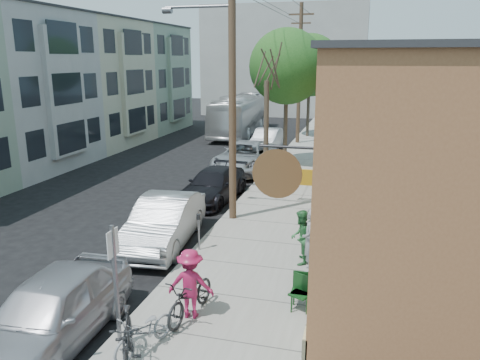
% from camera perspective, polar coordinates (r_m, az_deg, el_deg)
% --- Properties ---
extents(ground, '(120.00, 120.00, 0.00)m').
position_cam_1_polar(ground, '(16.14, -13.51, -8.90)').
color(ground, black).
extents(sidewalk, '(4.50, 58.00, 0.15)m').
position_cam_1_polar(sidewalk, '(24.91, 7.45, -0.04)').
color(sidewalk, gray).
rests_on(sidewalk, ground).
extents(cafe_building, '(6.60, 20.20, 6.61)m').
position_cam_1_polar(cafe_building, '(18.24, 20.09, 4.17)').
color(cafe_building, '#945B37').
rests_on(cafe_building, ground).
extents(apartment_row, '(6.30, 32.00, 9.00)m').
position_cam_1_polar(apartment_row, '(33.10, -20.77, 10.53)').
color(apartment_row, gray).
rests_on(apartment_row, ground).
extents(end_cap_building, '(18.00, 8.00, 12.00)m').
position_cam_1_polar(end_cap_building, '(55.70, 5.56, 14.22)').
color(end_cap_building, '#A5A4A0').
rests_on(end_cap_building, ground).
extents(sign_post, '(0.07, 0.45, 2.80)m').
position_cam_1_polar(sign_post, '(10.58, -14.98, -11.07)').
color(sign_post, slate).
rests_on(sign_post, sidewalk).
extents(parking_meter_near, '(0.14, 0.14, 1.24)m').
position_cam_1_polar(parking_meter_near, '(15.51, -5.06, -5.60)').
color(parking_meter_near, slate).
rests_on(parking_meter_near, sidewalk).
extents(parking_meter_far, '(0.14, 0.14, 1.24)m').
position_cam_1_polar(parking_meter_far, '(23.67, 2.26, 1.56)').
color(parking_meter_far, slate).
rests_on(parking_meter_far, sidewalk).
extents(utility_pole_near, '(3.57, 0.28, 10.00)m').
position_cam_1_polar(utility_pole_near, '(17.77, -1.14, 11.65)').
color(utility_pole_near, '#503A28').
rests_on(utility_pole_near, sidewalk).
extents(utility_pole_far, '(1.80, 0.28, 10.00)m').
position_cam_1_polar(utility_pole_far, '(35.28, 7.26, 12.91)').
color(utility_pole_far, '#503A28').
rests_on(utility_pole_far, sidewalk).
extents(tree_bare, '(0.24, 0.24, 5.18)m').
position_cam_1_polar(tree_bare, '(22.40, 3.19, 5.38)').
color(tree_bare, '#44392C').
rests_on(tree_bare, sidewalk).
extents(tree_leafy_mid, '(4.31, 4.31, 7.88)m').
position_cam_1_polar(tree_leafy_mid, '(27.55, 5.73, 13.58)').
color(tree_leafy_mid, '#44392C').
rests_on(tree_leafy_mid, sidewalk).
extents(tree_leafy_far, '(4.90, 4.90, 8.09)m').
position_cam_1_polar(tree_leafy_far, '(38.40, 8.50, 13.66)').
color(tree_leafy_far, '#44392C').
rests_on(tree_leafy_far, sidewalk).
extents(patio_chair_a, '(0.51, 0.51, 0.88)m').
position_cam_1_polar(patio_chair_a, '(12.32, 7.39, -13.28)').
color(patio_chair_a, '#0F3714').
rests_on(patio_chair_a, sidewalk).
extents(patio_chair_b, '(0.66, 0.66, 0.88)m').
position_cam_1_polar(patio_chair_b, '(12.19, 7.36, -13.59)').
color(patio_chair_b, '#0F3714').
rests_on(patio_chair_b, sidewalk).
extents(patron_grey, '(0.47, 0.72, 1.96)m').
position_cam_1_polar(patron_grey, '(14.04, 8.55, -7.27)').
color(patron_grey, gray).
rests_on(patron_grey, sidewalk).
extents(patron_green, '(0.65, 0.84, 1.71)m').
position_cam_1_polar(patron_green, '(14.58, 7.44, -6.93)').
color(patron_green, '#2F763C').
rests_on(patron_green, sidewalk).
extents(cyclist, '(1.20, 0.79, 1.75)m').
position_cam_1_polar(cyclist, '(11.69, -6.05, -12.44)').
color(cyclist, '#9E1743').
rests_on(cyclist, sidewalk).
extents(cyclist_bike, '(1.03, 2.13, 1.07)m').
position_cam_1_polar(cyclist_bike, '(11.85, -6.01, -13.91)').
color(cyclist_bike, black).
rests_on(cyclist_bike, sidewalk).
extents(parked_bike_a, '(1.34, 2.05, 1.20)m').
position_cam_1_polar(parked_bike_a, '(10.32, -13.58, -18.56)').
color(parked_bike_a, black).
rests_on(parked_bike_a, sidewalk).
extents(parked_bike_b, '(1.13, 1.82, 0.90)m').
position_cam_1_polar(parked_bike_b, '(10.81, -11.55, -17.69)').
color(parked_bike_b, gray).
rests_on(parked_bike_b, sidewalk).
extents(car_0, '(2.15, 5.01, 1.69)m').
position_cam_1_polar(car_0, '(11.66, -22.05, -14.61)').
color(car_0, '#A6A6AE').
rests_on(car_0, ground).
extents(car_1, '(2.29, 5.25, 1.68)m').
position_cam_1_polar(car_1, '(16.48, -9.27, -5.04)').
color(car_1, '#AAADB2').
rests_on(car_1, ground).
extents(car_2, '(2.36, 5.03, 1.42)m').
position_cam_1_polar(car_2, '(21.41, -3.27, -0.62)').
color(car_2, black).
rests_on(car_2, ground).
extents(car_3, '(3.03, 6.13, 1.67)m').
position_cam_1_polar(car_3, '(26.94, 0.69, 2.86)').
color(car_3, '#ACAEB4').
rests_on(car_3, ground).
extents(car_4, '(1.70, 4.72, 1.55)m').
position_cam_1_polar(car_4, '(32.99, 3.30, 4.90)').
color(car_4, '#9B9EA3').
rests_on(car_4, ground).
extents(bus, '(3.15, 11.96, 3.31)m').
position_cam_1_polar(bus, '(40.39, 0.12, 7.98)').
color(bus, silver).
rests_on(bus, ground).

